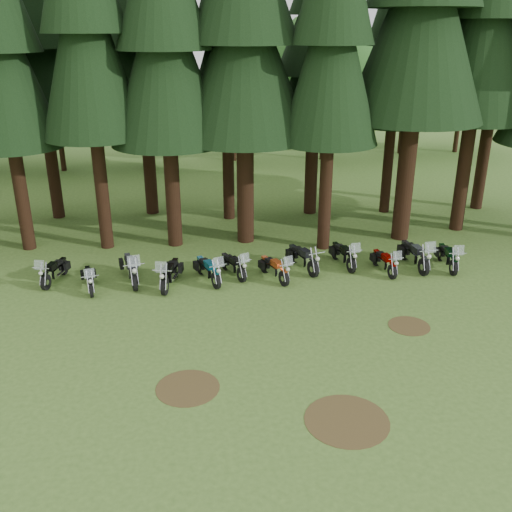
# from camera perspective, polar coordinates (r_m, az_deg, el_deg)

# --- Properties ---
(ground) EXTENTS (120.00, 120.00, 0.00)m
(ground) POSITION_cam_1_polar(r_m,az_deg,el_deg) (18.38, 2.46, -8.72)
(ground) COLOR #466C28
(ground) RESTS_ON ground
(pine_front_4) EXTENTS (4.95, 4.95, 16.33)m
(pine_front_4) POSITION_cam_1_polar(r_m,az_deg,el_deg) (24.90, -9.32, 22.70)
(pine_front_4) COLOR #321C10
(pine_front_4) RESTS_ON ground
(pine_front_5) EXTENTS (5.81, 5.81, 16.72)m
(pine_front_5) POSITION_cam_1_polar(r_m,az_deg,el_deg) (25.13, -1.20, 23.47)
(pine_front_5) COLOR #321C10
(pine_front_5) RESTS_ON ground
(pine_front_6) EXTENTS (4.15, 4.15, 16.75)m
(pine_front_6) POSITION_cam_1_polar(r_m,az_deg,el_deg) (24.39, 7.83, 23.38)
(pine_front_6) COLOR #321C10
(pine_front_6) RESTS_ON ground
(pine_back_1) EXTENTS (4.52, 4.52, 16.22)m
(pine_back_1) POSITION_cam_1_polar(r_m,az_deg,el_deg) (30.49, -21.48, 21.28)
(pine_back_1) COLOR #321C10
(pine_back_1) RESTS_ON ground
(pine_back_2) EXTENTS (4.85, 4.85, 16.30)m
(pine_back_2) POSITION_cam_1_polar(r_m,az_deg,el_deg) (29.93, -11.64, 22.38)
(pine_back_2) COLOR #321C10
(pine_back_2) RESTS_ON ground
(pine_back_3) EXTENTS (4.35, 4.35, 16.20)m
(pine_back_3) POSITION_cam_1_polar(r_m,az_deg,el_deg) (28.56, -3.07, 22.66)
(pine_back_3) COLOR #321C10
(pine_back_3) RESTS_ON ground
(pine_back_4) EXTENTS (4.94, 4.94, 13.78)m
(pine_back_4) POSITION_cam_1_polar(r_m,az_deg,el_deg) (29.61, 5.99, 19.76)
(pine_back_4) COLOR #321C10
(pine_back_4) RESTS_ON ground
(pine_back_5) EXTENTS (3.94, 3.94, 16.33)m
(pine_back_5) POSITION_cam_1_polar(r_m,az_deg,el_deg) (30.44, 14.30, 22.19)
(pine_back_5) COLOR #321C10
(pine_back_5) RESTS_ON ground
(pine_back_6) EXTENTS (4.59, 4.59, 16.58)m
(pine_back_6) POSITION_cam_1_polar(r_m,az_deg,el_deg) (32.67, 23.65, 21.33)
(pine_back_6) COLOR #321C10
(pine_back_6) RESTS_ON ground
(decid_2) EXTENTS (6.72, 6.53, 8.40)m
(decid_2) POSITION_cam_1_polar(r_m,az_deg,el_deg) (41.20, -19.10, 14.75)
(decid_2) COLOR #321C10
(decid_2) RESTS_ON ground
(decid_3) EXTENTS (6.12, 5.95, 7.65)m
(decid_3) POSITION_cam_1_polar(r_m,az_deg,el_deg) (40.96, -10.81, 14.88)
(decid_3) COLOR #321C10
(decid_3) RESTS_ON ground
(decid_4) EXTENTS (5.93, 5.76, 7.41)m
(decid_4) POSITION_cam_1_polar(r_m,az_deg,el_deg) (42.37, -1.91, 15.28)
(decid_4) COLOR #321C10
(decid_4) RESTS_ON ground
(decid_5) EXTENTS (8.45, 8.21, 10.56)m
(decid_5) POSITION_cam_1_polar(r_m,az_deg,el_deg) (42.84, 7.56, 17.69)
(decid_5) COLOR #321C10
(decid_5) RESTS_ON ground
(decid_6) EXTENTS (7.06, 6.86, 8.82)m
(decid_6) POSITION_cam_1_polar(r_m,az_deg,el_deg) (46.29, 15.24, 16.17)
(decid_6) COLOR #321C10
(decid_6) RESTS_ON ground
(decid_7) EXTENTS (8.44, 8.20, 10.55)m
(decid_7) POSITION_cam_1_polar(r_m,az_deg,el_deg) (48.02, 20.75, 16.97)
(decid_7) COLOR #321C10
(decid_7) RESTS_ON ground
(dirt_patch_0) EXTENTS (1.80, 1.80, 0.01)m
(dirt_patch_0) POSITION_cam_1_polar(r_m,az_deg,el_deg) (16.45, -6.84, -12.95)
(dirt_patch_0) COLOR #4C3D1E
(dirt_patch_0) RESTS_ON ground
(dirt_patch_1) EXTENTS (1.40, 1.40, 0.01)m
(dirt_patch_1) POSITION_cam_1_polar(r_m,az_deg,el_deg) (20.01, 15.06, -6.77)
(dirt_patch_1) COLOR #4C3D1E
(dirt_patch_1) RESTS_ON ground
(dirt_patch_2) EXTENTS (2.20, 2.20, 0.01)m
(dirt_patch_2) POSITION_cam_1_polar(r_m,az_deg,el_deg) (15.38, 9.07, -15.93)
(dirt_patch_2) COLOR #4C3D1E
(dirt_patch_2) RESTS_ON ground
(motorcycle_0) EXTENTS (0.87, 2.08, 1.32)m
(motorcycle_0) POSITION_cam_1_polar(r_m,az_deg,el_deg) (23.70, -19.52, -1.48)
(motorcycle_0) COLOR black
(motorcycle_0) RESTS_ON ground
(motorcycle_1) EXTENTS (0.63, 1.98, 1.25)m
(motorcycle_1) POSITION_cam_1_polar(r_m,az_deg,el_deg) (22.60, -16.32, -2.29)
(motorcycle_1) COLOR black
(motorcycle_1) RESTS_ON ground
(motorcycle_2) EXTENTS (0.79, 2.47, 1.55)m
(motorcycle_2) POSITION_cam_1_polar(r_m,az_deg,el_deg) (22.86, -12.39, -1.33)
(motorcycle_2) COLOR black
(motorcycle_2) RESTS_ON ground
(motorcycle_3) EXTENTS (0.87, 2.31, 1.46)m
(motorcycle_3) POSITION_cam_1_polar(r_m,az_deg,el_deg) (22.23, -8.60, -1.82)
(motorcycle_3) COLOR black
(motorcycle_3) RESTS_ON ground
(motorcycle_4) EXTENTS (1.00, 2.18, 1.40)m
(motorcycle_4) POSITION_cam_1_polar(r_m,az_deg,el_deg) (22.46, -4.80, -1.43)
(motorcycle_4) COLOR black
(motorcycle_4) RESTS_ON ground
(motorcycle_5) EXTENTS (1.00, 2.01, 1.30)m
(motorcycle_5) POSITION_cam_1_polar(r_m,az_deg,el_deg) (22.91, -2.29, -0.98)
(motorcycle_5) COLOR black
(motorcycle_5) RESTS_ON ground
(motorcycle_6) EXTENTS (1.02, 2.05, 1.33)m
(motorcycle_6) POSITION_cam_1_polar(r_m,az_deg,el_deg) (22.58, 1.85, -1.30)
(motorcycle_6) COLOR black
(motorcycle_6) RESTS_ON ground
(motorcycle_7) EXTENTS (0.87, 2.25, 0.94)m
(motorcycle_7) POSITION_cam_1_polar(r_m,az_deg,el_deg) (23.51, 4.69, -0.29)
(motorcycle_7) COLOR black
(motorcycle_7) RESTS_ON ground
(motorcycle_8) EXTENTS (0.62, 2.21, 1.39)m
(motorcycle_8) POSITION_cam_1_polar(r_m,az_deg,el_deg) (24.11, 8.74, 0.06)
(motorcycle_8) COLOR black
(motorcycle_8) RESTS_ON ground
(motorcycle_9) EXTENTS (0.52, 2.05, 1.29)m
(motorcycle_9) POSITION_cam_1_polar(r_m,az_deg,el_deg) (23.81, 12.72, -0.63)
(motorcycle_9) COLOR black
(motorcycle_9) RESTS_ON ground
(motorcycle_10) EXTENTS (0.53, 2.49, 1.56)m
(motorcycle_10) POSITION_cam_1_polar(r_m,az_deg,el_deg) (24.55, 15.56, 0.03)
(motorcycle_10) COLOR black
(motorcycle_10) RESTS_ON ground
(motorcycle_11) EXTENTS (0.55, 2.23, 1.40)m
(motorcycle_11) POSITION_cam_1_polar(r_m,az_deg,el_deg) (24.92, 18.62, -0.13)
(motorcycle_11) COLOR black
(motorcycle_11) RESTS_ON ground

